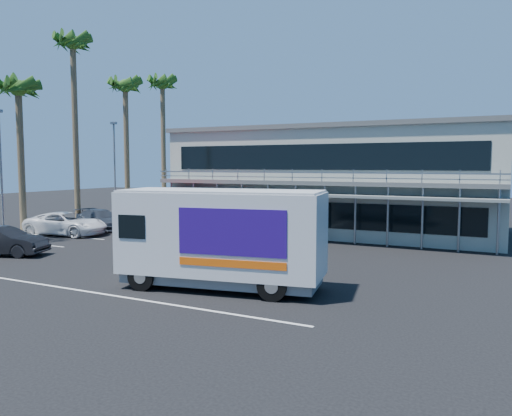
% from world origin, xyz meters
% --- Properties ---
extents(ground, '(120.00, 120.00, 0.00)m').
position_xyz_m(ground, '(0.00, 0.00, 0.00)').
color(ground, black).
rests_on(ground, ground).
extents(building, '(22.40, 12.00, 7.30)m').
position_xyz_m(building, '(3.00, 14.94, 3.66)').
color(building, '#9BA395').
rests_on(building, ground).
extents(curb_strip, '(3.00, 32.00, 0.16)m').
position_xyz_m(curb_strip, '(-15.00, 6.00, 0.08)').
color(curb_strip, '#A5A399').
rests_on(curb_strip, ground).
extents(palm_c, '(2.80, 2.80, 10.75)m').
position_xyz_m(palm_c, '(-14.90, 3.00, 9.21)').
color(palm_c, brown).
rests_on(palm_c, ground).
extents(palm_d, '(2.80, 2.80, 14.75)m').
position_xyz_m(palm_d, '(-15.20, 8.00, 12.80)').
color(palm_d, brown).
rests_on(palm_d, ground).
extents(palm_e, '(2.80, 2.80, 12.25)m').
position_xyz_m(palm_e, '(-14.70, 13.00, 10.57)').
color(palm_e, brown).
rests_on(palm_e, ground).
extents(palm_f, '(2.80, 2.80, 13.25)m').
position_xyz_m(palm_f, '(-15.10, 18.50, 11.47)').
color(palm_f, brown).
rests_on(palm_f, ground).
extents(light_pole_near, '(0.50, 0.25, 8.09)m').
position_xyz_m(light_pole_near, '(-14.20, 1.00, 4.50)').
color(light_pole_near, gray).
rests_on(light_pole_near, ground).
extents(light_pole_far, '(0.50, 0.25, 8.09)m').
position_xyz_m(light_pole_far, '(-14.20, 11.00, 4.50)').
color(light_pole_far, gray).
rests_on(light_pole_far, ground).
extents(red_truck, '(9.41, 5.50, 3.13)m').
position_xyz_m(red_truck, '(-4.60, 7.44, 1.72)').
color(red_truck, '#A60D1B').
rests_on(red_truck, ground).
extents(white_van, '(8.08, 3.99, 3.78)m').
position_xyz_m(white_van, '(4.25, -3.31, 2.01)').
color(white_van, silver).
rests_on(white_van, ground).
extents(parked_car_b, '(4.78, 3.03, 1.49)m').
position_xyz_m(parked_car_b, '(-9.50, -2.50, 0.74)').
color(parked_car_b, black).
rests_on(parked_car_b, ground).
extents(parked_car_c, '(5.91, 3.40, 1.55)m').
position_xyz_m(parked_car_c, '(-12.50, 4.40, 0.78)').
color(parked_car_c, white).
rests_on(parked_car_c, ground).
extents(parked_car_d, '(5.40, 3.40, 1.46)m').
position_xyz_m(parked_car_d, '(-12.50, 7.60, 0.73)').
color(parked_car_d, '#2B3039').
rests_on(parked_car_d, ground).
extents(parked_car_e, '(4.33, 1.89, 1.45)m').
position_xyz_m(parked_car_e, '(-12.50, 10.80, 0.73)').
color(parked_car_e, slate).
rests_on(parked_car_e, ground).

